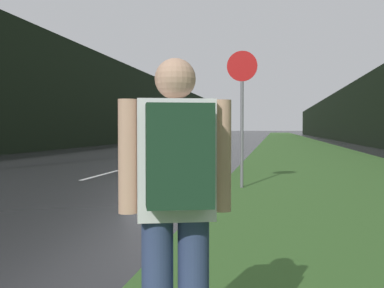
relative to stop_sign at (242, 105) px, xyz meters
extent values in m
cube|color=#386028|center=(2.48, 29.66, -1.84)|extent=(6.00, 240.00, 0.02)
cube|color=silver|center=(-4.17, 2.45, -1.84)|extent=(0.12, 3.00, 0.01)
cube|color=silver|center=(-4.17, 9.45, -1.84)|extent=(0.12, 3.00, 0.01)
cube|color=silver|center=(-4.17, 16.45, -1.84)|extent=(0.12, 3.00, 0.01)
cube|color=black|center=(-13.83, 39.66, 1.80)|extent=(2.00, 140.00, 7.30)
cube|color=black|center=(8.48, 39.66, 0.88)|extent=(2.00, 140.00, 5.45)
cylinder|color=slate|center=(0.00, 0.00, -0.66)|extent=(0.07, 0.07, 2.36)
cylinder|color=#B71414|center=(0.00, 0.00, 0.85)|extent=(0.67, 0.02, 0.67)
cube|color=white|center=(0.20, -8.21, -0.68)|extent=(0.44, 0.33, 0.62)
sphere|color=tan|center=(0.20, -8.21, -0.27)|extent=(0.21, 0.21, 0.21)
cylinder|color=tan|center=(-0.03, -8.28, -0.66)|extent=(0.10, 0.10, 0.58)
cylinder|color=tan|center=(0.44, -8.14, -0.66)|extent=(0.10, 0.10, 0.58)
cube|color=#193823|center=(0.26, -8.40, -0.65)|extent=(0.35, 0.26, 0.49)
cube|color=#9E9EA3|center=(-2.34, 3.82, -1.23)|extent=(1.82, 4.56, 0.66)
cube|color=#5E5E61|center=(-2.34, 4.05, -0.68)|extent=(1.54, 2.05, 0.43)
cylinder|color=black|center=(-1.48, 2.40, -1.53)|extent=(0.20, 0.64, 0.64)
cylinder|color=black|center=(-3.21, 2.40, -1.53)|extent=(0.20, 0.64, 0.64)
cylinder|color=black|center=(-1.48, 5.23, -1.53)|extent=(0.20, 0.64, 0.64)
cylinder|color=black|center=(-3.21, 5.23, -1.53)|extent=(0.20, 0.64, 0.64)
camera|label=1|loc=(0.71, -10.64, -0.52)|focal=45.00mm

